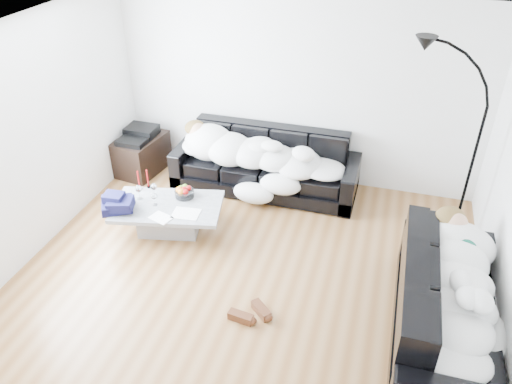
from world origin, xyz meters
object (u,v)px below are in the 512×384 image
(sleeper_back, at_px, (264,150))
(wine_glass_b, at_px, (139,192))
(shoes, at_px, (250,313))
(floor_lamp, at_px, (472,162))
(sleeper_right, at_px, (456,290))
(sofa_right, at_px, (451,306))
(stereo, at_px, (138,134))
(fruit_bowl, at_px, (184,192))
(coffee_table, at_px, (169,218))
(candle_left, at_px, (139,180))
(candle_right, at_px, (148,179))
(av_cabinet, at_px, (141,154))
(wine_glass_c, at_px, (154,199))
(sofa_back, at_px, (265,162))
(wine_glass_a, at_px, (154,190))

(sleeper_back, relative_size, wine_glass_b, 11.35)
(shoes, distance_m, floor_lamp, 2.97)
(floor_lamp, bearing_deg, sleeper_right, -110.50)
(sleeper_right, distance_m, shoes, 1.96)
(sofa_right, height_order, stereo, sofa_right)
(fruit_bowl, xyz_separation_m, shoes, (1.26, -1.34, -0.40))
(coffee_table, height_order, candle_left, candle_left)
(sofa_right, height_order, candle_right, sofa_right)
(floor_lamp, bearing_deg, av_cabinet, 159.49)
(coffee_table, bearing_deg, wine_glass_c, -163.12)
(stereo, bearing_deg, sleeper_right, -25.12)
(candle_right, distance_m, floor_lamp, 3.87)
(sofa_back, relative_size, candle_right, 9.88)
(coffee_table, bearing_deg, stereo, 129.02)
(stereo, bearing_deg, sleeper_back, 0.79)
(wine_glass_a, distance_m, shoes, 2.09)
(stereo, distance_m, floor_lamp, 4.46)
(coffee_table, bearing_deg, wine_glass_a, 150.47)
(sofa_back, height_order, coffee_table, sofa_back)
(wine_glass_c, relative_size, candle_left, 0.63)
(sofa_back, relative_size, av_cabinet, 3.22)
(shoes, relative_size, stereo, 0.99)
(fruit_bowl, bearing_deg, stereo, 138.20)
(sleeper_right, relative_size, wine_glass_c, 11.28)
(sleeper_back, bearing_deg, av_cabinet, 179.54)
(stereo, bearing_deg, coffee_table, -49.73)
(wine_glass_a, height_order, stereo, stereo)
(wine_glass_b, relative_size, av_cabinet, 0.24)
(sleeper_right, bearing_deg, fruit_bowl, 70.76)
(coffee_table, height_order, fruit_bowl, fruit_bowl)
(wine_glass_a, xyz_separation_m, shoes, (1.63, -1.24, -0.42))
(fruit_bowl, height_order, candle_left, candle_left)
(sofa_back, distance_m, candle_right, 1.62)
(fruit_bowl, height_order, av_cabinet, av_cabinet)
(shoes, bearing_deg, stereo, 154.60)
(wine_glass_a, bearing_deg, sleeper_right, -15.85)
(av_cabinet, bearing_deg, wine_glass_a, -46.61)
(fruit_bowl, distance_m, wine_glass_c, 0.39)
(fruit_bowl, relative_size, av_cabinet, 0.30)
(sofa_right, relative_size, sleeper_right, 1.17)
(sofa_back, bearing_deg, candle_left, -142.19)
(sleeper_back, relative_size, sleeper_right, 1.15)
(sofa_back, distance_m, av_cabinet, 1.90)
(sleeper_back, distance_m, wine_glass_a, 1.58)
(wine_glass_c, height_order, av_cabinet, wine_glass_c)
(wine_glass_c, bearing_deg, shoes, -34.63)
(coffee_table, distance_m, wine_glass_b, 0.48)
(fruit_bowl, distance_m, candle_left, 0.62)
(wine_glass_c, height_order, candle_right, candle_right)
(fruit_bowl, height_order, candle_right, candle_right)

